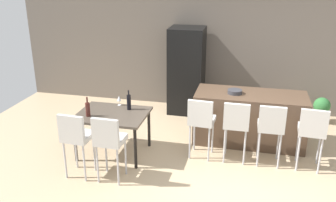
{
  "coord_description": "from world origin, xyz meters",
  "views": [
    {
      "loc": [
        0.24,
        -5.26,
        3.08
      ],
      "look_at": [
        -1.1,
        0.54,
        0.85
      ],
      "focal_mm": 39.54,
      "sensor_mm": 36.0,
      "label": 1
    }
  ],
  "objects_px": {
    "wine_bottle_inner": "(88,109)",
    "wine_glass_left": "(119,99)",
    "refrigerator": "(187,71)",
    "dining_chair_far": "(109,139)",
    "bar_chair_left": "(201,119)",
    "bar_chair_far": "(312,129)",
    "kitchen_island": "(249,118)",
    "fruit_bowl": "(235,92)",
    "dining_chair_near": "(76,135)",
    "dining_table": "(113,117)",
    "bar_chair_middle": "(236,122)",
    "potted_plant": "(321,109)",
    "wine_bottle_middle": "(129,102)",
    "bar_chair_right": "(271,125)"
  },
  "relations": [
    {
      "from": "kitchen_island",
      "to": "potted_plant",
      "type": "distance_m",
      "value": 1.87
    },
    {
      "from": "kitchen_island",
      "to": "wine_bottle_middle",
      "type": "height_order",
      "value": "wine_bottle_middle"
    },
    {
      "from": "wine_glass_left",
      "to": "bar_chair_left",
      "type": "bearing_deg",
      "value": -7.14
    },
    {
      "from": "bar_chair_left",
      "to": "fruit_bowl",
      "type": "xyz_separation_m",
      "value": [
        0.48,
        0.74,
        0.26
      ]
    },
    {
      "from": "wine_glass_left",
      "to": "potted_plant",
      "type": "bearing_deg",
      "value": 26.23
    },
    {
      "from": "dining_table",
      "to": "potted_plant",
      "type": "bearing_deg",
      "value": 30.97
    },
    {
      "from": "refrigerator",
      "to": "wine_bottle_inner",
      "type": "bearing_deg",
      "value": -116.35
    },
    {
      "from": "kitchen_island",
      "to": "dining_table",
      "type": "height_order",
      "value": "kitchen_island"
    },
    {
      "from": "bar_chair_far",
      "to": "kitchen_island",
      "type": "bearing_deg",
      "value": 140.28
    },
    {
      "from": "bar_chair_far",
      "to": "wine_bottle_inner",
      "type": "bearing_deg",
      "value": -173.55
    },
    {
      "from": "bar_chair_middle",
      "to": "dining_chair_near",
      "type": "relative_size",
      "value": 1.0
    },
    {
      "from": "bar_chair_middle",
      "to": "wine_bottle_middle",
      "type": "height_order",
      "value": "wine_bottle_middle"
    },
    {
      "from": "fruit_bowl",
      "to": "dining_table",
      "type": "bearing_deg",
      "value": -154.13
    },
    {
      "from": "bar_chair_left",
      "to": "dining_chair_near",
      "type": "xyz_separation_m",
      "value": [
        -1.72,
        -1.01,
        0.0
      ]
    },
    {
      "from": "wine_glass_left",
      "to": "dining_table",
      "type": "bearing_deg",
      "value": -87.57
    },
    {
      "from": "bar_chair_middle",
      "to": "bar_chair_right",
      "type": "distance_m",
      "value": 0.54
    },
    {
      "from": "bar_chair_left",
      "to": "bar_chair_far",
      "type": "relative_size",
      "value": 1.0
    },
    {
      "from": "wine_glass_left",
      "to": "wine_bottle_inner",
      "type": "bearing_deg",
      "value": -118.97
    },
    {
      "from": "bar_chair_far",
      "to": "wine_bottle_inner",
      "type": "relative_size",
      "value": 3.2
    },
    {
      "from": "refrigerator",
      "to": "potted_plant",
      "type": "relative_size",
      "value": 3.44
    },
    {
      "from": "kitchen_island",
      "to": "dining_chair_near",
      "type": "relative_size",
      "value": 1.85
    },
    {
      "from": "dining_table",
      "to": "wine_bottle_inner",
      "type": "distance_m",
      "value": 0.44
    },
    {
      "from": "bar_chair_right",
      "to": "bar_chair_far",
      "type": "relative_size",
      "value": 1.0
    },
    {
      "from": "bar_chair_far",
      "to": "dining_table",
      "type": "bearing_deg",
      "value": -176.41
    },
    {
      "from": "kitchen_island",
      "to": "wine_bottle_middle",
      "type": "distance_m",
      "value": 2.18
    },
    {
      "from": "bar_chair_middle",
      "to": "potted_plant",
      "type": "relative_size",
      "value": 1.96
    },
    {
      "from": "dining_chair_far",
      "to": "refrigerator",
      "type": "xyz_separation_m",
      "value": [
        0.59,
        3.01,
        0.22
      ]
    },
    {
      "from": "wine_bottle_inner",
      "to": "wine_glass_left",
      "type": "distance_m",
      "value": 0.66
    },
    {
      "from": "bar_chair_left",
      "to": "dining_chair_near",
      "type": "bearing_deg",
      "value": -149.52
    },
    {
      "from": "wine_bottle_middle",
      "to": "fruit_bowl",
      "type": "xyz_separation_m",
      "value": [
        1.72,
        0.71,
        0.08
      ]
    },
    {
      "from": "wine_bottle_inner",
      "to": "wine_glass_left",
      "type": "relative_size",
      "value": 1.89
    },
    {
      "from": "wine_bottle_middle",
      "to": "wine_glass_left",
      "type": "relative_size",
      "value": 1.97
    },
    {
      "from": "bar_chair_right",
      "to": "wine_bottle_inner",
      "type": "distance_m",
      "value": 2.93
    },
    {
      "from": "fruit_bowl",
      "to": "bar_chair_far",
      "type": "bearing_deg",
      "value": -31.1
    },
    {
      "from": "bar_chair_middle",
      "to": "bar_chair_far",
      "type": "xyz_separation_m",
      "value": [
        1.15,
        0.0,
        0.0
      ]
    },
    {
      "from": "dining_chair_far",
      "to": "wine_glass_left",
      "type": "distance_m",
      "value": 1.24
    },
    {
      "from": "bar_chair_middle",
      "to": "bar_chair_far",
      "type": "distance_m",
      "value": 1.15
    },
    {
      "from": "refrigerator",
      "to": "fruit_bowl",
      "type": "bearing_deg",
      "value": -49.0
    },
    {
      "from": "dining_chair_near",
      "to": "wine_bottle_inner",
      "type": "distance_m",
      "value": 0.64
    },
    {
      "from": "dining_table",
      "to": "dining_chair_far",
      "type": "xyz_separation_m",
      "value": [
        0.26,
        -0.81,
        0.03
      ]
    },
    {
      "from": "dining_chair_far",
      "to": "wine_bottle_inner",
      "type": "bearing_deg",
      "value": 134.0
    },
    {
      "from": "bar_chair_middle",
      "to": "dining_chair_far",
      "type": "bearing_deg",
      "value": -150.16
    },
    {
      "from": "fruit_bowl",
      "to": "dining_chair_far",
      "type": "bearing_deg",
      "value": -133.8
    },
    {
      "from": "refrigerator",
      "to": "bar_chair_left",
      "type": "bearing_deg",
      "value": -72.98
    },
    {
      "from": "bar_chair_left",
      "to": "bar_chair_middle",
      "type": "relative_size",
      "value": 1.0
    },
    {
      "from": "dining_table",
      "to": "dining_chair_far",
      "type": "height_order",
      "value": "dining_chair_far"
    },
    {
      "from": "potted_plant",
      "to": "bar_chair_left",
      "type": "bearing_deg",
      "value": -137.68
    },
    {
      "from": "dining_chair_far",
      "to": "wine_bottle_inner",
      "type": "relative_size",
      "value": 3.2
    },
    {
      "from": "wine_bottle_inner",
      "to": "refrigerator",
      "type": "height_order",
      "value": "refrigerator"
    },
    {
      "from": "refrigerator",
      "to": "dining_chair_far",
      "type": "bearing_deg",
      "value": -101.1
    }
  ]
}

